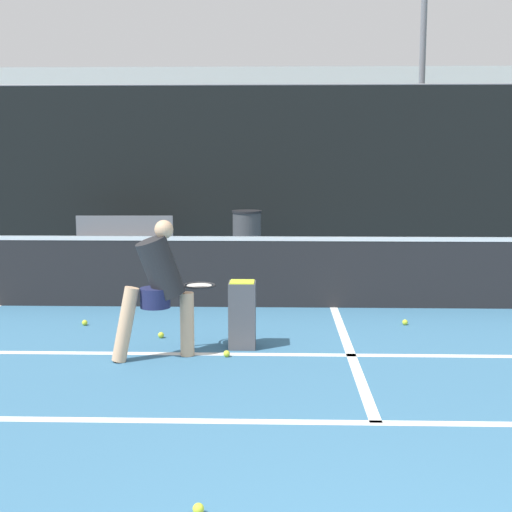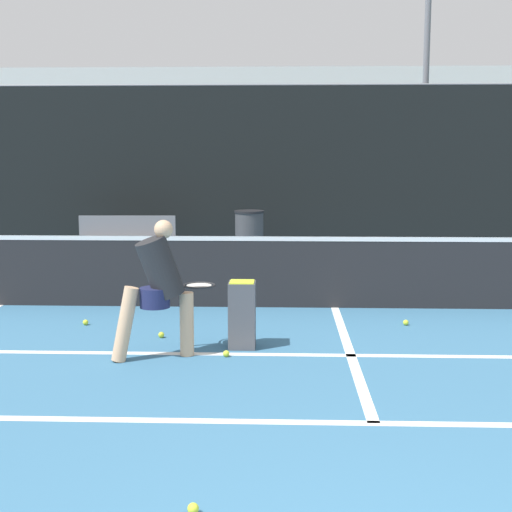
{
  "view_description": "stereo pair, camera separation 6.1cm",
  "coord_description": "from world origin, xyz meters",
  "px_view_note": "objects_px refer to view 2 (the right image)",
  "views": [
    {
      "loc": [
        -0.77,
        -2.18,
        2.04
      ],
      "look_at": [
        -0.98,
        5.32,
        0.95
      ],
      "focal_mm": 50.0,
      "sensor_mm": 36.0,
      "label": 1
    },
    {
      "loc": [
        -0.71,
        -2.17,
        2.04
      ],
      "look_at": [
        -0.98,
        5.32,
        0.95
      ],
      "focal_mm": 50.0,
      "sensor_mm": 36.0,
      "label": 2
    }
  ],
  "objects_px": {
    "courtside_bench": "(127,236)",
    "parked_car": "(450,210)",
    "trash_bin": "(249,237)",
    "ball_hopper": "(242,313)",
    "player_practicing": "(159,285)"
  },
  "relations": [
    {
      "from": "player_practicing",
      "to": "courtside_bench",
      "type": "relative_size",
      "value": 0.76
    },
    {
      "from": "player_practicing",
      "to": "courtside_bench",
      "type": "xyz_separation_m",
      "value": [
        -1.71,
        6.33,
        -0.27
      ]
    },
    {
      "from": "player_practicing",
      "to": "ball_hopper",
      "type": "height_order",
      "value": "player_practicing"
    },
    {
      "from": "courtside_bench",
      "to": "ball_hopper",
      "type": "bearing_deg",
      "value": -68.89
    },
    {
      "from": "parked_car",
      "to": "trash_bin",
      "type": "bearing_deg",
      "value": -134.18
    },
    {
      "from": "player_practicing",
      "to": "ball_hopper",
      "type": "xyz_separation_m",
      "value": [
        0.8,
        0.4,
        -0.37
      ]
    },
    {
      "from": "ball_hopper",
      "to": "parked_car",
      "type": "bearing_deg",
      "value": 66.64
    },
    {
      "from": "trash_bin",
      "to": "parked_car",
      "type": "relative_size",
      "value": 0.22
    },
    {
      "from": "courtside_bench",
      "to": "trash_bin",
      "type": "xyz_separation_m",
      "value": [
        2.33,
        -0.18,
        0.02
      ]
    },
    {
      "from": "ball_hopper",
      "to": "trash_bin",
      "type": "relative_size",
      "value": 0.72
    },
    {
      "from": "player_practicing",
      "to": "parked_car",
      "type": "distance_m",
      "value": 12.33
    },
    {
      "from": "ball_hopper",
      "to": "courtside_bench",
      "type": "relative_size",
      "value": 0.39
    },
    {
      "from": "ball_hopper",
      "to": "parked_car",
      "type": "xyz_separation_m",
      "value": [
        4.61,
        10.68,
        0.25
      ]
    },
    {
      "from": "player_practicing",
      "to": "trash_bin",
      "type": "xyz_separation_m",
      "value": [
        0.61,
        6.14,
        -0.25
      ]
    },
    {
      "from": "courtside_bench",
      "to": "parked_car",
      "type": "xyz_separation_m",
      "value": [
        7.13,
        4.76,
        0.15
      ]
    }
  ]
}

